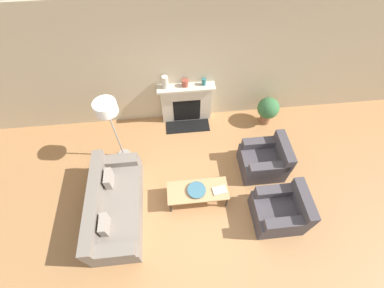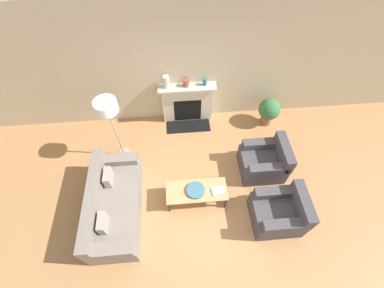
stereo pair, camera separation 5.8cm
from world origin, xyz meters
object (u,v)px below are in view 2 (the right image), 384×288
(fireplace, at_px, (187,104))
(armchair_near, at_px, (280,212))
(book, at_px, (219,191))
(coffee_table, at_px, (197,191))
(floor_lamp, at_px, (108,111))
(mantel_vase_center_left, at_px, (186,83))
(couch, at_px, (113,204))
(armchair_far, at_px, (265,162))
(mantel_vase_left, at_px, (166,82))
(potted_plant, at_px, (269,110))
(bowl, at_px, (196,190))
(mantel_vase_center_right, at_px, (205,82))

(fireplace, bearing_deg, armchair_near, -61.10)
(fireplace, xyz_separation_m, book, (0.42, -2.23, -0.10))
(coffee_table, xyz_separation_m, floor_lamp, (-1.52, 1.21, 1.06))
(floor_lamp, relative_size, mantel_vase_center_left, 10.29)
(couch, distance_m, mantel_vase_center_left, 2.89)
(coffee_table, bearing_deg, armchair_far, 21.15)
(mantel_vase_left, bearing_deg, potted_plant, -7.83)
(armchair_near, bearing_deg, floor_lamp, -120.08)
(book, xyz_separation_m, mantel_vase_left, (-0.86, 2.24, 0.78))
(couch, bearing_deg, mantel_vase_center_left, -33.78)
(armchair_far, relative_size, mantel_vase_left, 3.05)
(bowl, relative_size, mantel_vase_center_left, 2.14)
(potted_plant, bearing_deg, mantel_vase_left, 172.17)
(armchair_far, bearing_deg, coffee_table, -68.85)
(couch, bearing_deg, bowl, -86.31)
(fireplace, bearing_deg, potted_plant, -9.17)
(book, height_order, mantel_vase_left, mantel_vase_left)
(mantel_vase_center_right, distance_m, potted_plant, 1.68)
(armchair_near, distance_m, bowl, 1.59)
(mantel_vase_center_left, xyz_separation_m, potted_plant, (1.91, -0.32, -0.68))
(couch, xyz_separation_m, mantel_vase_left, (1.11, 2.30, 0.89))
(mantel_vase_left, height_order, potted_plant, mantel_vase_left)
(fireplace, height_order, mantel_vase_center_left, mantel_vase_center_left)
(coffee_table, bearing_deg, book, -6.62)
(armchair_far, xyz_separation_m, mantel_vase_center_right, (-1.10, 1.62, 0.81))
(armchair_far, bearing_deg, book, -59.91)
(coffee_table, xyz_separation_m, mantel_vase_center_right, (0.38, 2.19, 0.76))
(coffee_table, height_order, floor_lamp, floor_lamp)
(couch, xyz_separation_m, mantel_vase_center_left, (1.54, 2.30, 0.83))
(couch, xyz_separation_m, coffee_table, (1.57, 0.11, 0.07))
(fireplace, xyz_separation_m, coffee_table, (0.01, -2.18, -0.14))
(coffee_table, relative_size, mantel_vase_left, 4.02)
(fireplace, bearing_deg, couch, -124.25)
(floor_lamp, height_order, mantel_vase_left, floor_lamp)
(fireplace, height_order, book, fireplace)
(mantel_vase_left, xyz_separation_m, potted_plant, (2.33, -0.32, -0.75))
(armchair_near, distance_m, mantel_vase_left, 3.45)
(fireplace, distance_m, mantel_vase_center_left, 0.62)
(armchair_near, bearing_deg, mantel_vase_center_left, -150.96)
(fireplace, relative_size, mantel_vase_center_right, 8.27)
(armchair_far, bearing_deg, fireplace, -137.13)
(bowl, xyz_separation_m, mantel_vase_left, (-0.43, 2.20, 0.76))
(bowl, bearing_deg, armchair_near, -19.00)
(armchair_near, relative_size, armchair_far, 1.00)
(armchair_far, xyz_separation_m, mantel_vase_center_left, (-1.51, 1.62, 0.81))
(armchair_far, height_order, mantel_vase_left, mantel_vase_left)
(couch, relative_size, bowl, 5.63)
(bowl, xyz_separation_m, potted_plant, (1.90, 1.88, 0.01))
(couch, relative_size, armchair_near, 2.21)
(fireplace, bearing_deg, floor_lamp, -147.28)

